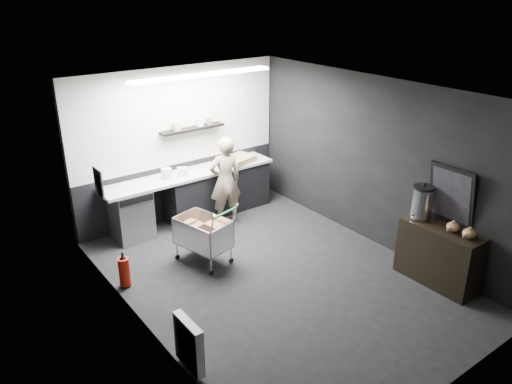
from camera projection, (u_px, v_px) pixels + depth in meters
floor at (276, 277)px, 7.28m from camera, size 5.50×5.50×0.00m
ceiling at (279, 93)px, 6.23m from camera, size 5.50×5.50×0.00m
wall_back at (180, 144)px, 8.79m from camera, size 5.50×0.00×5.50m
wall_front at (460, 283)px, 4.72m from camera, size 5.50×0.00×5.50m
wall_left at (140, 233)px, 5.66m from camera, size 0.00×5.50×5.50m
wall_right at (376, 163)px, 7.86m from camera, size 0.00×5.50×5.50m
kitchen_wall_panel at (178, 116)px, 8.58m from camera, size 3.95×0.02×1.70m
dado_panel at (183, 189)px, 9.11m from camera, size 3.95×0.02×1.00m
floating_shelf at (192, 129)px, 8.70m from camera, size 1.20×0.22×0.04m
wall_clock at (245, 89)px, 9.23m from camera, size 0.20×0.03×0.20m
poster at (98, 182)px, 6.55m from camera, size 0.02×0.30×0.40m
poster_red_band at (98, 177)px, 6.53m from camera, size 0.02×0.22×0.10m
radiator at (189, 344)px, 5.41m from camera, size 0.10×0.50×0.60m
ceiling_strip at (203, 75)px, 7.61m from camera, size 2.40×0.20×0.04m
prep_counter at (198, 194)px, 8.97m from camera, size 3.20×0.61×0.90m
person at (225, 181)px, 8.67m from camera, size 0.64×0.49×1.58m
shopping_cart at (203, 235)px, 7.53m from camera, size 0.73×1.00×0.97m
sideboard at (438, 247)px, 7.00m from camera, size 0.49×1.15×1.72m
fire_extinguisher at (124, 271)px, 6.97m from camera, size 0.16×0.16×0.52m
cardboard_box at (239, 159)px, 9.22m from camera, size 0.64×0.54×0.11m
pink_tub at (167, 174)px, 8.44m from camera, size 0.18×0.18×0.18m
white_container at (182, 172)px, 8.56m from camera, size 0.20×0.18×0.15m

